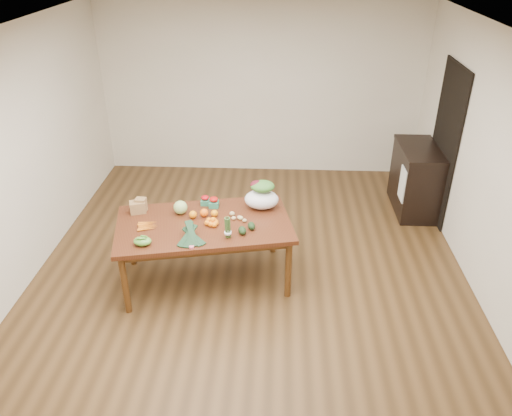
{
  "coord_description": "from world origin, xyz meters",
  "views": [
    {
      "loc": [
        0.31,
        -4.67,
        3.51
      ],
      "look_at": [
        0.07,
        0.0,
        0.91
      ],
      "focal_mm": 35.0,
      "sensor_mm": 36.0,
      "label": 1
    }
  ],
  "objects_px": {
    "paper_bag": "(138,206)",
    "mandarin_cluster": "(213,221)",
    "salad_bag": "(262,196)",
    "cabbage": "(180,207)",
    "kale_bunch": "(191,236)",
    "cabinet": "(415,179)",
    "asparagus_bundle": "(228,228)",
    "dining_table": "(206,251)"
  },
  "relations": [
    {
      "from": "cabbage",
      "to": "kale_bunch",
      "type": "distance_m",
      "value": 0.62
    },
    {
      "from": "mandarin_cluster",
      "to": "salad_bag",
      "type": "distance_m",
      "value": 0.66
    },
    {
      "from": "cabinet",
      "to": "asparagus_bundle",
      "type": "xyz_separation_m",
      "value": [
        -2.42,
        -2.1,
        0.4
      ]
    },
    {
      "from": "dining_table",
      "to": "cabinet",
      "type": "relative_size",
      "value": 1.83
    },
    {
      "from": "asparagus_bundle",
      "to": "kale_bunch",
      "type": "bearing_deg",
      "value": -175.74
    },
    {
      "from": "dining_table",
      "to": "cabinet",
      "type": "height_order",
      "value": "cabinet"
    },
    {
      "from": "dining_table",
      "to": "asparagus_bundle",
      "type": "height_order",
      "value": "asparagus_bundle"
    },
    {
      "from": "dining_table",
      "to": "kale_bunch",
      "type": "xyz_separation_m",
      "value": [
        -0.07,
        -0.4,
        0.45
      ]
    },
    {
      "from": "salad_bag",
      "to": "mandarin_cluster",
      "type": "bearing_deg",
      "value": -140.95
    },
    {
      "from": "cabinet",
      "to": "paper_bag",
      "type": "height_order",
      "value": "cabinet"
    },
    {
      "from": "cabinet",
      "to": "asparagus_bundle",
      "type": "bearing_deg",
      "value": -139.08
    },
    {
      "from": "paper_bag",
      "to": "cabbage",
      "type": "relative_size",
      "value": 1.48
    },
    {
      "from": "mandarin_cluster",
      "to": "paper_bag",
      "type": "bearing_deg",
      "value": 165.1
    },
    {
      "from": "asparagus_bundle",
      "to": "cabinet",
      "type": "bearing_deg",
      "value": 29.14
    },
    {
      "from": "mandarin_cluster",
      "to": "asparagus_bundle",
      "type": "xyz_separation_m",
      "value": [
        0.19,
        -0.25,
        0.08
      ]
    },
    {
      "from": "cabinet",
      "to": "cabbage",
      "type": "relative_size",
      "value": 6.62
    },
    {
      "from": "asparagus_bundle",
      "to": "salad_bag",
      "type": "height_order",
      "value": "salad_bag"
    },
    {
      "from": "kale_bunch",
      "to": "salad_bag",
      "type": "distance_m",
      "value": 1.03
    },
    {
      "from": "dining_table",
      "to": "asparagus_bundle",
      "type": "xyz_separation_m",
      "value": [
        0.29,
        -0.29,
        0.5
      ]
    },
    {
      "from": "paper_bag",
      "to": "cabbage",
      "type": "bearing_deg",
      "value": -0.33
    },
    {
      "from": "dining_table",
      "to": "kale_bunch",
      "type": "height_order",
      "value": "kale_bunch"
    },
    {
      "from": "dining_table",
      "to": "mandarin_cluster",
      "type": "bearing_deg",
      "value": -33.65
    },
    {
      "from": "paper_bag",
      "to": "asparagus_bundle",
      "type": "height_order",
      "value": "asparagus_bundle"
    },
    {
      "from": "cabinet",
      "to": "salad_bag",
      "type": "height_order",
      "value": "salad_bag"
    },
    {
      "from": "dining_table",
      "to": "paper_bag",
      "type": "bearing_deg",
      "value": 154.34
    },
    {
      "from": "mandarin_cluster",
      "to": "cabbage",
      "type": "bearing_deg",
      "value": 149.57
    },
    {
      "from": "paper_bag",
      "to": "salad_bag",
      "type": "relative_size",
      "value": 0.59
    },
    {
      "from": "mandarin_cluster",
      "to": "salad_bag",
      "type": "bearing_deg",
      "value": 39.05
    },
    {
      "from": "cabbage",
      "to": "kale_bunch",
      "type": "bearing_deg",
      "value": -70.11
    },
    {
      "from": "salad_bag",
      "to": "paper_bag",
      "type": "bearing_deg",
      "value": -172.7
    },
    {
      "from": "cabbage",
      "to": "asparagus_bundle",
      "type": "xyz_separation_m",
      "value": [
        0.58,
        -0.48,
        0.05
      ]
    },
    {
      "from": "mandarin_cluster",
      "to": "asparagus_bundle",
      "type": "bearing_deg",
      "value": -53.33
    },
    {
      "from": "paper_bag",
      "to": "mandarin_cluster",
      "type": "bearing_deg",
      "value": -14.9
    },
    {
      "from": "dining_table",
      "to": "paper_bag",
      "type": "xyz_separation_m",
      "value": [
        -0.77,
        0.19,
        0.46
      ]
    },
    {
      "from": "cabbage",
      "to": "mandarin_cluster",
      "type": "height_order",
      "value": "cabbage"
    },
    {
      "from": "paper_bag",
      "to": "mandarin_cluster",
      "type": "distance_m",
      "value": 0.9
    },
    {
      "from": "paper_bag",
      "to": "kale_bunch",
      "type": "relative_size",
      "value": 0.57
    },
    {
      "from": "cabbage",
      "to": "kale_bunch",
      "type": "xyz_separation_m",
      "value": [
        0.21,
        -0.58,
        0.0
      ]
    },
    {
      "from": "cabinet",
      "to": "mandarin_cluster",
      "type": "height_order",
      "value": "cabinet"
    },
    {
      "from": "kale_bunch",
      "to": "asparagus_bundle",
      "type": "bearing_deg",
      "value": 4.26
    },
    {
      "from": "cabinet",
      "to": "mandarin_cluster",
      "type": "distance_m",
      "value": 3.21
    },
    {
      "from": "dining_table",
      "to": "cabbage",
      "type": "distance_m",
      "value": 0.57
    }
  ]
}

